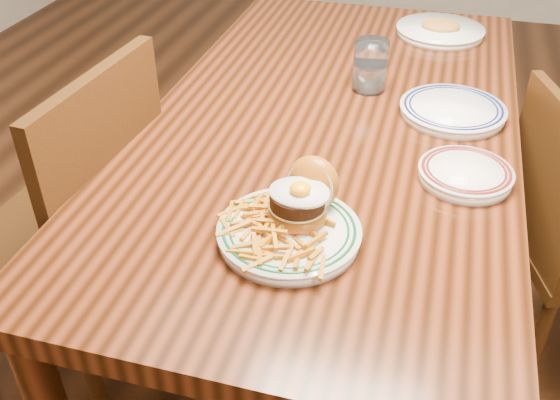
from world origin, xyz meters
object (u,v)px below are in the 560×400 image
(main_plate, at_px, (293,220))
(side_plate, at_px, (466,173))
(chair_left, at_px, (78,236))
(table, at_px, (331,147))

(main_plate, relative_size, side_plate, 1.33)
(side_plate, bearing_deg, chair_left, -148.23)
(main_plate, distance_m, side_plate, 0.39)
(chair_left, bearing_deg, table, 33.12)
(chair_left, distance_m, side_plate, 0.91)
(table, relative_size, side_plate, 7.92)
(table, height_order, side_plate, side_plate)
(chair_left, height_order, side_plate, chair_left)
(table, xyz_separation_m, chair_left, (-0.55, -0.31, -0.16))
(table, distance_m, chair_left, 0.65)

